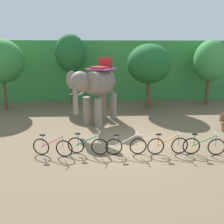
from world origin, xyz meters
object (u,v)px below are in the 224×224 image
at_px(elephant, 97,86).
at_px(bike_white, 126,146).
at_px(tree_center_right, 149,64).
at_px(bike_orange, 168,145).
at_px(bike_green, 204,146).
at_px(tree_far_right, 1,61).
at_px(bike_pink, 52,147).
at_px(tree_center_left, 210,61).
at_px(bike_teal, 88,145).
at_px(tree_left, 71,54).

distance_m(elephant, bike_white, 5.10).
bearing_deg(tree_center_right, bike_orange, -95.00).
relative_size(tree_center_right, elephant, 1.15).
bearing_deg(bike_white, bike_green, -2.58).
height_order(elephant, bike_green, elephant).
bearing_deg(bike_orange, tree_far_right, 140.23).
xyz_separation_m(elephant, bike_green, (4.39, -4.76, -1.82)).
bearing_deg(elephant, bike_orange, -57.80).
bearing_deg(bike_pink, tree_center_left, 41.45).
distance_m(tree_center_left, bike_green, 10.63).
xyz_separation_m(elephant, bike_orange, (2.92, -4.65, -1.82)).
xyz_separation_m(tree_center_right, tree_center_left, (4.97, 1.29, 0.15)).
height_order(elephant, bike_teal, elephant).
bearing_deg(bike_teal, bike_pink, -175.86).
bearing_deg(tree_left, bike_pink, -88.25).
bearing_deg(tree_center_right, tree_center_left, 14.52).
height_order(bike_white, bike_orange, same).
distance_m(tree_far_right, tree_center_right, 10.26).
bearing_deg(bike_teal, tree_far_right, 128.79).
xyz_separation_m(tree_far_right, bike_orange, (9.57, -7.96, -3.09)).
distance_m(tree_center_left, elephant, 9.78).
relative_size(tree_center_left, elephant, 1.23).
xyz_separation_m(bike_white, bike_green, (3.18, -0.14, 0.00)).
height_order(tree_center_right, bike_teal, tree_center_right).
bearing_deg(elephant, bike_teal, -94.54).
distance_m(tree_center_left, bike_pink, 14.13).
xyz_separation_m(tree_far_right, tree_center_left, (15.23, 1.21, -0.07)).
xyz_separation_m(bike_teal, bike_green, (4.75, -0.25, 0.00)).
height_order(tree_far_right, tree_center_right, tree_far_right).
distance_m(tree_left, bike_green, 12.08).
bearing_deg(bike_pink, tree_far_right, 121.61).
bearing_deg(bike_pink, bike_white, -0.12).
bearing_deg(bike_white, tree_far_right, 134.72).
xyz_separation_m(bike_pink, bike_teal, (1.41, 0.10, 0.00)).
xyz_separation_m(tree_far_right, tree_center_right, (10.26, -0.07, -0.22)).
relative_size(tree_center_left, bike_green, 2.93).
xyz_separation_m(bike_white, bike_orange, (1.72, -0.03, 0.00)).
distance_m(tree_center_right, tree_center_left, 5.13).
bearing_deg(tree_left, bike_white, -70.92).
bearing_deg(bike_green, bike_pink, 178.61).
bearing_deg(bike_pink, bike_teal, 4.14).
xyz_separation_m(tree_left, bike_orange, (4.98, -9.47, -3.55)).
relative_size(tree_center_right, bike_green, 2.73).
bearing_deg(bike_green, bike_orange, 175.66).
distance_m(tree_far_right, bike_teal, 10.50).
bearing_deg(bike_teal, bike_green, -3.03).
height_order(tree_far_right, tree_center_left, tree_center_left).
bearing_deg(bike_orange, bike_green, -4.34).
relative_size(tree_far_right, bike_white, 2.92).
distance_m(elephant, bike_orange, 5.78).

